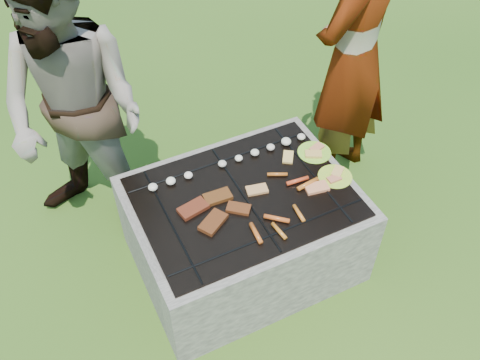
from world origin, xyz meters
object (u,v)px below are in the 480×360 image
at_px(fire_pit, 244,232).
at_px(cook, 354,58).
at_px(plate_near, 335,176).
at_px(bystander, 75,114).
at_px(plate_far, 314,153).

xyz_separation_m(fire_pit, cook, (1.00, 0.44, 0.71)).
distance_m(plate_near, bystander, 1.57).
bearing_deg(bystander, fire_pit, 3.18).
relative_size(plate_near, cook, 0.13).
bearing_deg(plate_far, bystander, 154.86).
xyz_separation_m(fire_pit, plate_far, (0.56, 0.14, 0.33)).
xyz_separation_m(plate_far, bystander, (-1.28, 0.60, 0.33)).
bearing_deg(plate_near, plate_far, 90.44).
bearing_deg(cook, fire_pit, 1.04).
distance_m(fire_pit, bystander, 1.22).
relative_size(fire_pit, plate_far, 5.73).
bearing_deg(cook, plate_far, 12.16).
height_order(plate_near, cook, cook).
xyz_separation_m(fire_pit, plate_near, (0.56, -0.10, 0.33)).
height_order(fire_pit, cook, cook).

